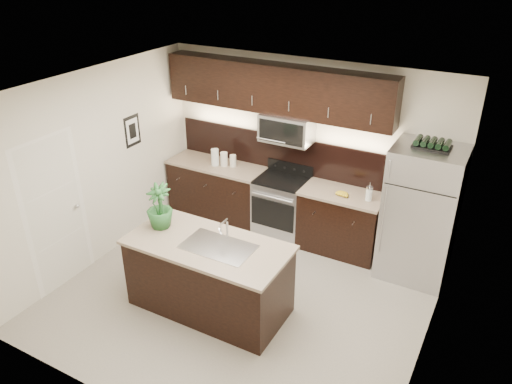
% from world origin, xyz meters
% --- Properties ---
extents(ground, '(4.50, 4.50, 0.00)m').
position_xyz_m(ground, '(0.00, 0.00, 0.00)').
color(ground, gray).
rests_on(ground, ground).
extents(room_walls, '(4.52, 4.02, 2.71)m').
position_xyz_m(room_walls, '(-0.11, -0.04, 1.70)').
color(room_walls, beige).
rests_on(room_walls, ground).
extents(counter_run, '(3.51, 0.65, 0.94)m').
position_xyz_m(counter_run, '(-0.46, 1.69, 0.47)').
color(counter_run, black).
rests_on(counter_run, ground).
extents(upper_fixtures, '(3.49, 0.40, 1.66)m').
position_xyz_m(upper_fixtures, '(-0.43, 1.84, 2.14)').
color(upper_fixtures, black).
rests_on(upper_fixtures, counter_run).
extents(island, '(1.96, 0.96, 0.94)m').
position_xyz_m(island, '(-0.24, -0.34, 0.47)').
color(island, black).
rests_on(island, ground).
extents(sink_faucet, '(0.84, 0.50, 0.28)m').
position_xyz_m(sink_faucet, '(-0.09, -0.33, 0.96)').
color(sink_faucet, silver).
rests_on(sink_faucet, island).
extents(refrigerator, '(0.89, 0.81, 1.85)m').
position_xyz_m(refrigerator, '(1.80, 1.63, 0.93)').
color(refrigerator, '#B2B2B7').
rests_on(refrigerator, ground).
extents(wine_rack, '(0.46, 0.28, 0.11)m').
position_xyz_m(wine_rack, '(1.80, 1.63, 1.90)').
color(wine_rack, black).
rests_on(wine_rack, refrigerator).
extents(plant, '(0.32, 0.32, 0.57)m').
position_xyz_m(plant, '(-0.97, -0.29, 1.23)').
color(plant, '#225625').
rests_on(plant, island).
extents(canisters, '(0.38, 0.21, 0.27)m').
position_xyz_m(canisters, '(-1.31, 1.68, 1.06)').
color(canisters, silver).
rests_on(canisters, counter_run).
extents(french_press, '(0.09, 0.09, 0.27)m').
position_xyz_m(french_press, '(1.09, 1.64, 1.04)').
color(french_press, silver).
rests_on(french_press, counter_run).
extents(bananas, '(0.22, 0.18, 0.06)m').
position_xyz_m(bananas, '(0.68, 1.61, 0.97)').
color(bananas, gold).
rests_on(bananas, counter_run).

